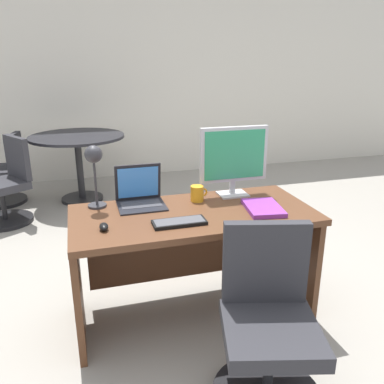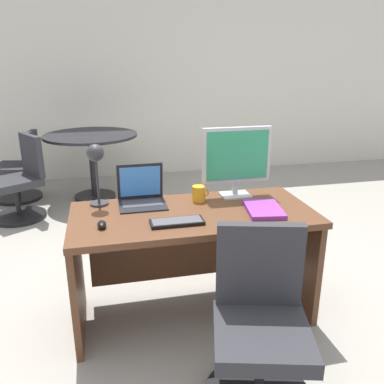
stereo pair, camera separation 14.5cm
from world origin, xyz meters
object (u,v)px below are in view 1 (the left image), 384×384
object	(u,v)px
keyboard	(179,222)
desk_lamp	(94,163)
monitor	(234,157)
meeting_table	(78,152)
mouse	(104,227)
office_chair	(268,333)
book	(263,208)
meeting_chair_far	(7,189)
desk	(192,240)
laptop	(140,192)
coffee_mug	(197,193)
meeting_chair_near	(4,176)

from	to	relation	value
keyboard	desk_lamp	world-z (taller)	desk_lamp
monitor	meeting_table	size ratio (longest dim) A/B	0.44
mouse	office_chair	distance (m)	1.04
mouse	meeting_table	bearing A→B (deg)	92.04
book	meeting_chair_far	bearing A→B (deg)	129.80
meeting_table	desk	bearing A→B (deg)	-75.51
desk	book	size ratio (longest dim) A/B	4.49
desk_lamp	keyboard	bearing A→B (deg)	-42.60
book	meeting_chair_far	world-z (taller)	meeting_chair_far
monitor	keyboard	size ratio (longest dim) A/B	1.54
laptop	coffee_mug	size ratio (longest dim) A/B	2.60
desk	meeting_chair_far	size ratio (longest dim) A/B	1.70
mouse	office_chair	world-z (taller)	office_chair
mouse	desk_lamp	distance (m)	0.46
keyboard	book	size ratio (longest dim) A/B	0.93
laptop	keyboard	size ratio (longest dim) A/B	0.97
monitor	laptop	xyz separation A→B (m)	(-0.66, 0.02, -0.20)
book	meeting_chair_far	size ratio (longest dim) A/B	0.38
monitor	meeting_chair_near	size ratio (longest dim) A/B	0.58
keyboard	book	xyz separation A→B (m)	(0.57, 0.07, 0.00)
desk_lamp	book	world-z (taller)	desk_lamp
meeting_table	meeting_chair_far	world-z (taller)	meeting_chair_far
office_chair	mouse	bearing A→B (deg)	139.63
meeting_chair_far	meeting_table	bearing A→B (deg)	31.65
desk	mouse	world-z (taller)	mouse
desk	desk_lamp	xyz separation A→B (m)	(-0.57, 0.20, 0.52)
desk_lamp	meeting_table	size ratio (longest dim) A/B	0.37
mouse	desk	bearing A→B (deg)	16.87
book	meeting_table	distance (m)	2.91
desk	meeting_chair_far	xyz separation A→B (m)	(-1.42, 2.09, -0.17)
desk	meeting_chair_far	world-z (taller)	meeting_chair_far
meeting_chair_far	mouse	bearing A→B (deg)	-69.28
desk	monitor	size ratio (longest dim) A/B	3.15
desk	coffee_mug	size ratio (longest dim) A/B	12.95
meeting_chair_far	laptop	bearing A→B (deg)	-59.25
desk_lamp	office_chair	bearing A→B (deg)	-53.12
monitor	book	size ratio (longest dim) A/B	1.43
coffee_mug	monitor	bearing A→B (deg)	9.71
laptop	book	distance (m)	0.81
office_chair	desk_lamp	bearing A→B (deg)	126.88
monitor	keyboard	world-z (taller)	monitor
laptop	mouse	bearing A→B (deg)	-125.13
monitor	book	world-z (taller)	monitor
mouse	meeting_chair_near	distance (m)	3.08
monitor	keyboard	xyz separation A→B (m)	(-0.49, -0.40, -0.27)
laptop	desk_lamp	bearing A→B (deg)	-178.19
monitor	desk_lamp	distance (m)	0.93
desk_lamp	meeting_chair_far	xyz separation A→B (m)	(-0.84, 1.89, -0.69)
office_chair	meeting_chair_far	size ratio (longest dim) A/B	1.00
laptop	meeting_chair_near	size ratio (longest dim) A/B	0.37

